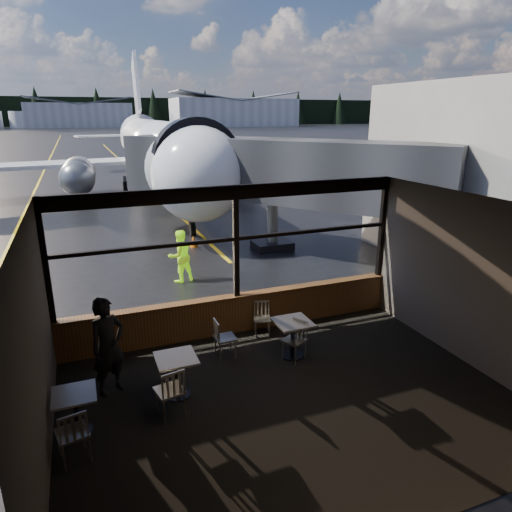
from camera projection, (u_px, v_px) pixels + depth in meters
ground_plane at (86, 134)px, 117.71m from camera, size 520.00×520.00×0.00m
carpet_floor at (291, 401)px, 8.27m from camera, size 8.00×6.00×0.01m
ceiling at (296, 212)px, 7.23m from camera, size 8.00×6.00×0.04m
wall_left at (35, 356)px, 6.37m from camera, size 0.04×6.00×3.50m
wall_right at (473, 283)px, 9.14m from camera, size 0.04×6.00×3.50m
wall_back at (410, 417)px, 5.08m from camera, size 8.00×0.04×3.50m
window_sill at (237, 314)px, 10.81m from camera, size 8.00×0.28×0.90m
window_header at (235, 192)px, 9.95m from camera, size 8.00×0.18×0.30m
mullion_left at (45, 263)px, 8.92m from camera, size 0.12×0.12×2.60m
mullion_centre at (236, 243)px, 10.29m from camera, size 0.12×0.12×2.60m
mullion_right at (382, 228)px, 11.66m from camera, size 0.12×0.12×2.60m
window_transom at (236, 239)px, 10.26m from camera, size 8.00×0.10×0.08m
airliner at (156, 111)px, 28.30m from camera, size 30.09×35.42×10.36m
jet_bridge at (281, 192)px, 16.40m from camera, size 8.63×10.54×4.60m
cafe_table_near at (292, 339)px, 9.70m from camera, size 0.74×0.74×0.82m
cafe_table_mid at (177, 376)px, 8.33m from camera, size 0.72×0.72×0.79m
cafe_table_left at (77, 413)px, 7.35m from camera, size 0.67×0.67×0.74m
chair_near_e at (294, 341)px, 9.54m from camera, size 0.65×0.65×0.88m
chair_near_w at (225, 338)px, 9.66m from camera, size 0.48×0.48×0.88m
chair_near_n at (262, 319)px, 10.64m from camera, size 0.56×0.56×0.81m
chair_mid_s at (170, 391)px, 7.76m from camera, size 0.61×0.61×0.95m
chair_left_s at (72, 434)px, 6.74m from camera, size 0.59×0.59×0.92m
passenger at (108, 346)px, 8.29m from camera, size 0.82×0.73×1.88m
ground_crew at (180, 256)px, 14.00m from camera, size 0.94×0.82×1.62m
cone_nose at (193, 241)px, 17.83m from camera, size 0.32×0.32×0.45m
terminal_annex at (486, 174)px, 15.74m from camera, size 5.00×7.00×6.00m
hangar_mid at (79, 114)px, 174.05m from camera, size 38.00×15.00×10.00m
hangar_right at (234, 111)px, 188.29m from camera, size 50.00×20.00×12.00m
fuel_tank_b at (21, 120)px, 165.05m from camera, size 8.00×8.00×6.00m
fuel_tank_c at (51, 120)px, 168.51m from camera, size 8.00×8.00×6.00m
treeline at (78, 112)px, 195.99m from camera, size 360.00×3.00×12.00m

